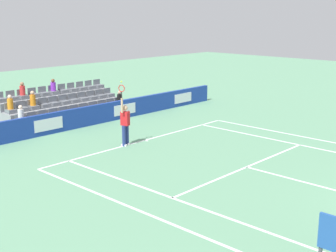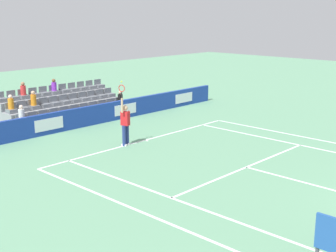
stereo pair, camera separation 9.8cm
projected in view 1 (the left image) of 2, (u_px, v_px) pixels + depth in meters
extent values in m
cube|color=white|center=(145.00, 140.00, 21.15)|extent=(10.97, 0.10, 0.01)
cube|color=white|center=(247.00, 167.00, 17.50)|extent=(8.23, 0.10, 0.01)
cube|color=white|center=(328.00, 188.00, 15.38)|extent=(0.10, 6.40, 0.01)
cube|color=white|center=(183.00, 202.00, 14.29)|extent=(0.10, 11.89, 0.01)
cube|color=white|center=(309.00, 147.00, 20.12)|extent=(0.10, 11.89, 0.01)
cube|color=white|center=(152.00, 216.00, 13.31)|extent=(0.10, 11.89, 0.01)
cube|color=white|center=(324.00, 141.00, 21.09)|extent=(0.10, 11.89, 0.01)
cube|color=white|center=(146.00, 141.00, 21.08)|extent=(0.10, 0.20, 0.01)
cube|color=#193899|center=(88.00, 116.00, 23.77)|extent=(19.19, 0.20, 1.01)
cube|color=white|center=(183.00, 98.00, 28.80)|extent=(1.54, 0.01, 0.57)
cube|color=white|center=(125.00, 109.00, 25.40)|extent=(1.54, 0.01, 0.57)
cube|color=white|center=(49.00, 124.00, 22.00)|extent=(1.54, 0.01, 0.57)
cylinder|color=navy|center=(127.00, 135.00, 20.36)|extent=(0.16, 0.16, 0.90)
cylinder|color=navy|center=(124.00, 136.00, 20.16)|extent=(0.16, 0.16, 0.90)
cube|color=white|center=(127.00, 144.00, 20.46)|extent=(0.18, 0.28, 0.08)
cube|color=white|center=(124.00, 145.00, 20.25)|extent=(0.18, 0.28, 0.08)
cube|color=red|center=(125.00, 118.00, 20.08)|extent=(0.31, 0.40, 0.60)
sphere|color=#D3A884|center=(125.00, 108.00, 19.97)|extent=(0.24, 0.24, 0.24)
cylinder|color=#D3A884|center=(122.00, 105.00, 19.75)|extent=(0.09, 0.09, 0.62)
cylinder|color=#D3A884|center=(129.00, 117.00, 20.24)|extent=(0.09, 0.09, 0.56)
cylinder|color=black|center=(122.00, 95.00, 19.64)|extent=(0.04, 0.04, 0.28)
torus|color=red|center=(122.00, 88.00, 19.58)|extent=(0.11, 0.31, 0.31)
sphere|color=#D1E533|center=(121.00, 82.00, 19.51)|extent=(0.07, 0.07, 0.07)
cube|color=#474C54|center=(328.00, 229.00, 8.25)|extent=(0.56, 0.05, 0.04)
cube|color=gray|center=(76.00, 118.00, 24.55)|extent=(6.82, 0.95, 0.42)
cube|color=slate|center=(120.00, 104.00, 26.68)|extent=(0.48, 0.44, 0.20)
cube|color=slate|center=(118.00, 100.00, 26.75)|extent=(0.48, 0.04, 0.30)
cube|color=slate|center=(112.00, 106.00, 26.24)|extent=(0.48, 0.44, 0.20)
cube|color=slate|center=(109.00, 101.00, 26.31)|extent=(0.48, 0.04, 0.30)
cube|color=slate|center=(103.00, 108.00, 25.80)|extent=(0.48, 0.44, 0.20)
cube|color=slate|center=(101.00, 103.00, 25.87)|extent=(0.48, 0.04, 0.30)
cube|color=slate|center=(94.00, 109.00, 25.36)|extent=(0.48, 0.44, 0.20)
cube|color=slate|center=(92.00, 104.00, 25.43)|extent=(0.48, 0.04, 0.30)
cube|color=slate|center=(85.00, 111.00, 24.92)|extent=(0.48, 0.44, 0.20)
cube|color=slate|center=(83.00, 106.00, 24.99)|extent=(0.48, 0.04, 0.30)
cube|color=slate|center=(76.00, 113.00, 24.48)|extent=(0.48, 0.44, 0.20)
cube|color=slate|center=(73.00, 108.00, 24.55)|extent=(0.48, 0.04, 0.30)
cube|color=slate|center=(66.00, 115.00, 24.04)|extent=(0.48, 0.44, 0.20)
cube|color=slate|center=(63.00, 109.00, 24.11)|extent=(0.48, 0.04, 0.30)
cube|color=slate|center=(55.00, 116.00, 23.60)|extent=(0.48, 0.44, 0.20)
cube|color=slate|center=(53.00, 111.00, 23.67)|extent=(0.48, 0.04, 0.30)
cube|color=slate|center=(45.00, 118.00, 23.16)|extent=(0.48, 0.44, 0.20)
cube|color=slate|center=(42.00, 113.00, 23.23)|extent=(0.48, 0.04, 0.30)
cube|color=slate|center=(34.00, 120.00, 22.72)|extent=(0.48, 0.44, 0.20)
cube|color=slate|center=(31.00, 115.00, 22.79)|extent=(0.48, 0.04, 0.30)
cube|color=slate|center=(22.00, 123.00, 22.28)|extent=(0.48, 0.44, 0.20)
cube|color=slate|center=(20.00, 117.00, 22.36)|extent=(0.48, 0.04, 0.30)
cube|color=gray|center=(65.00, 112.00, 25.13)|extent=(6.82, 0.95, 0.84)
cube|color=slate|center=(109.00, 95.00, 27.21)|extent=(0.48, 0.44, 0.20)
cube|color=slate|center=(107.00, 91.00, 27.28)|extent=(0.48, 0.04, 0.30)
cube|color=slate|center=(101.00, 97.00, 26.77)|extent=(0.48, 0.44, 0.20)
cube|color=slate|center=(99.00, 92.00, 26.84)|extent=(0.48, 0.04, 0.30)
cube|color=slate|center=(92.00, 98.00, 26.33)|extent=(0.48, 0.44, 0.20)
cube|color=slate|center=(90.00, 93.00, 26.40)|extent=(0.48, 0.04, 0.30)
cube|color=slate|center=(83.00, 99.00, 25.89)|extent=(0.48, 0.44, 0.20)
cube|color=slate|center=(81.00, 95.00, 25.96)|extent=(0.48, 0.04, 0.30)
cube|color=slate|center=(74.00, 101.00, 25.45)|extent=(0.48, 0.44, 0.20)
cube|color=slate|center=(72.00, 96.00, 25.52)|extent=(0.48, 0.04, 0.30)
cube|color=slate|center=(65.00, 102.00, 25.01)|extent=(0.48, 0.44, 0.20)
cube|color=slate|center=(62.00, 97.00, 25.08)|extent=(0.48, 0.04, 0.30)
cube|color=slate|center=(55.00, 104.00, 24.57)|extent=(0.48, 0.44, 0.20)
cube|color=slate|center=(52.00, 99.00, 24.64)|extent=(0.48, 0.04, 0.30)
cube|color=slate|center=(44.00, 106.00, 24.13)|extent=(0.48, 0.44, 0.20)
cube|color=slate|center=(42.00, 101.00, 24.20)|extent=(0.48, 0.04, 0.30)
cube|color=slate|center=(34.00, 108.00, 23.69)|extent=(0.48, 0.44, 0.20)
cube|color=slate|center=(31.00, 102.00, 23.77)|extent=(0.48, 0.04, 0.30)
cube|color=slate|center=(23.00, 109.00, 23.25)|extent=(0.48, 0.44, 0.20)
cube|color=slate|center=(20.00, 104.00, 23.33)|extent=(0.48, 0.04, 0.30)
cube|color=slate|center=(11.00, 111.00, 22.81)|extent=(0.48, 0.44, 0.20)
cube|color=slate|center=(9.00, 106.00, 22.89)|extent=(0.48, 0.04, 0.30)
cube|color=gray|center=(55.00, 106.00, 25.72)|extent=(6.82, 0.95, 1.26)
cube|color=slate|center=(99.00, 86.00, 27.74)|extent=(0.48, 0.44, 0.20)
cube|color=slate|center=(97.00, 82.00, 27.81)|extent=(0.48, 0.04, 0.30)
cube|color=slate|center=(90.00, 88.00, 27.30)|extent=(0.48, 0.44, 0.20)
cube|color=slate|center=(88.00, 83.00, 27.37)|extent=(0.48, 0.04, 0.30)
cube|color=slate|center=(82.00, 89.00, 26.86)|extent=(0.48, 0.44, 0.20)
cube|color=slate|center=(79.00, 84.00, 26.93)|extent=(0.48, 0.04, 0.30)
cube|color=slate|center=(73.00, 90.00, 26.42)|extent=(0.48, 0.44, 0.20)
cube|color=slate|center=(71.00, 85.00, 26.49)|extent=(0.48, 0.04, 0.30)
cube|color=slate|center=(64.00, 91.00, 25.98)|extent=(0.48, 0.44, 0.20)
cube|color=slate|center=(61.00, 87.00, 26.05)|extent=(0.48, 0.04, 0.30)
cube|color=slate|center=(54.00, 93.00, 25.54)|extent=(0.48, 0.44, 0.20)
cube|color=slate|center=(52.00, 88.00, 25.62)|extent=(0.48, 0.04, 0.30)
cube|color=slate|center=(44.00, 94.00, 25.10)|extent=(0.48, 0.44, 0.20)
cube|color=slate|center=(42.00, 89.00, 25.18)|extent=(0.48, 0.04, 0.30)
cube|color=slate|center=(34.00, 96.00, 24.66)|extent=(0.48, 0.44, 0.20)
cube|color=slate|center=(32.00, 90.00, 24.74)|extent=(0.48, 0.04, 0.30)
cube|color=slate|center=(23.00, 97.00, 24.22)|extent=(0.48, 0.44, 0.20)
cube|color=slate|center=(21.00, 92.00, 24.30)|extent=(0.48, 0.04, 0.30)
cube|color=slate|center=(12.00, 99.00, 23.78)|extent=(0.48, 0.44, 0.20)
cube|color=slate|center=(10.00, 93.00, 23.86)|extent=(0.48, 0.04, 0.30)
cube|color=slate|center=(1.00, 100.00, 23.34)|extent=(0.48, 0.44, 0.20)
cylinder|color=black|center=(120.00, 98.00, 26.63)|extent=(0.28, 0.28, 0.48)
sphere|color=#D3A884|center=(119.00, 93.00, 26.55)|extent=(0.20, 0.20, 0.20)
cylinder|color=orange|center=(10.00, 104.00, 22.76)|extent=(0.28, 0.28, 0.51)
sphere|color=beige|center=(10.00, 97.00, 22.68)|extent=(0.20, 0.20, 0.20)
cylinder|color=orange|center=(33.00, 100.00, 23.64)|extent=(0.28, 0.28, 0.55)
sphere|color=#D3A884|center=(32.00, 93.00, 23.55)|extent=(0.20, 0.20, 0.20)
cylinder|color=red|center=(22.00, 90.00, 24.18)|extent=(0.28, 0.28, 0.48)
sphere|color=#9E7251|center=(22.00, 84.00, 24.09)|extent=(0.20, 0.20, 0.20)
cylinder|color=purple|center=(53.00, 87.00, 25.50)|extent=(0.28, 0.28, 0.46)
sphere|color=brown|center=(53.00, 81.00, 25.42)|extent=(0.20, 0.20, 0.20)
cylinder|color=white|center=(21.00, 115.00, 22.23)|extent=(0.28, 0.28, 0.54)
sphere|color=beige|center=(20.00, 107.00, 22.14)|extent=(0.20, 0.20, 0.20)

